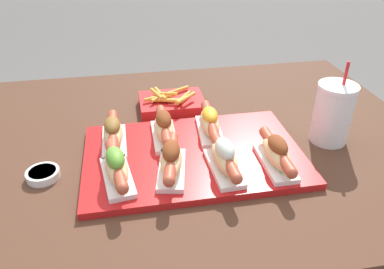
{
  "coord_description": "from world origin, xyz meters",
  "views": [
    {
      "loc": [
        -0.16,
        -0.86,
        1.27
      ],
      "look_at": [
        -0.02,
        -0.08,
        0.78
      ],
      "focal_mm": 35.0,
      "sensor_mm": 36.0,
      "label": 1
    }
  ],
  "objects_px": {
    "hot_dog_1": "(171,159)",
    "hot_dog_6": "(210,122)",
    "hot_dog_4": "(113,133)",
    "hot_dog_5": "(164,127)",
    "hot_dog_0": "(116,167)",
    "hot_dog_3": "(277,153)",
    "serving_tray": "(193,155)",
    "sauce_bowl": "(43,174)",
    "drink_cup": "(333,113)",
    "hot_dog_2": "(224,157)",
    "fries_basket": "(172,103)"
  },
  "relations": [
    {
      "from": "hot_dog_1",
      "to": "hot_dog_6",
      "type": "bearing_deg",
      "value": 51.1
    },
    {
      "from": "hot_dog_4",
      "to": "hot_dog_5",
      "type": "relative_size",
      "value": 1.0
    },
    {
      "from": "hot_dog_4",
      "to": "hot_dog_5",
      "type": "height_order",
      "value": "hot_dog_5"
    },
    {
      "from": "hot_dog_0",
      "to": "hot_dog_4",
      "type": "distance_m",
      "value": 0.15
    },
    {
      "from": "hot_dog_4",
      "to": "hot_dog_3",
      "type": "bearing_deg",
      "value": -23.17
    },
    {
      "from": "serving_tray",
      "to": "hot_dog_3",
      "type": "distance_m",
      "value": 0.21
    },
    {
      "from": "hot_dog_6",
      "to": "sauce_bowl",
      "type": "distance_m",
      "value": 0.43
    },
    {
      "from": "hot_dog_1",
      "to": "hot_dog_4",
      "type": "bearing_deg",
      "value": 132.28
    },
    {
      "from": "drink_cup",
      "to": "hot_dog_2",
      "type": "bearing_deg",
      "value": -161.82
    },
    {
      "from": "hot_dog_1",
      "to": "hot_dog_2",
      "type": "height_order",
      "value": "hot_dog_2"
    },
    {
      "from": "serving_tray",
      "to": "hot_dog_0",
      "type": "distance_m",
      "value": 0.21
    },
    {
      "from": "hot_dog_3",
      "to": "hot_dog_2",
      "type": "bearing_deg",
      "value": 178.77
    },
    {
      "from": "hot_dog_5",
      "to": "hot_dog_6",
      "type": "xyz_separation_m",
      "value": [
        0.12,
        0.01,
        -0.0
      ]
    },
    {
      "from": "serving_tray",
      "to": "hot_dog_2",
      "type": "relative_size",
      "value": 2.7
    },
    {
      "from": "hot_dog_1",
      "to": "hot_dog_4",
      "type": "height_order",
      "value": "hot_dog_1"
    },
    {
      "from": "serving_tray",
      "to": "hot_dog_4",
      "type": "distance_m",
      "value": 0.21
    },
    {
      "from": "hot_dog_2",
      "to": "sauce_bowl",
      "type": "distance_m",
      "value": 0.42
    },
    {
      "from": "hot_dog_3",
      "to": "hot_dog_5",
      "type": "relative_size",
      "value": 1.0
    },
    {
      "from": "sauce_bowl",
      "to": "hot_dog_2",
      "type": "bearing_deg",
      "value": -9.5
    },
    {
      "from": "hot_dog_3",
      "to": "fries_basket",
      "type": "distance_m",
      "value": 0.41
    },
    {
      "from": "hot_dog_0",
      "to": "hot_dog_2",
      "type": "relative_size",
      "value": 0.99
    },
    {
      "from": "hot_dog_2",
      "to": "hot_dog_4",
      "type": "distance_m",
      "value": 0.3
    },
    {
      "from": "serving_tray",
      "to": "hot_dog_1",
      "type": "distance_m",
      "value": 0.1
    },
    {
      "from": "hot_dog_1",
      "to": "hot_dog_3",
      "type": "relative_size",
      "value": 0.98
    },
    {
      "from": "hot_dog_0",
      "to": "hot_dog_1",
      "type": "bearing_deg",
      "value": 2.56
    },
    {
      "from": "hot_dog_2",
      "to": "hot_dog_5",
      "type": "distance_m",
      "value": 0.2
    },
    {
      "from": "hot_dog_2",
      "to": "drink_cup",
      "type": "relative_size",
      "value": 0.9
    },
    {
      "from": "hot_dog_3",
      "to": "hot_dog_5",
      "type": "height_order",
      "value": "hot_dog_5"
    },
    {
      "from": "hot_dog_4",
      "to": "sauce_bowl",
      "type": "distance_m",
      "value": 0.19
    },
    {
      "from": "hot_dog_1",
      "to": "hot_dog_0",
      "type": "bearing_deg",
      "value": -177.44
    },
    {
      "from": "hot_dog_4",
      "to": "fries_basket",
      "type": "relative_size",
      "value": 1.01
    },
    {
      "from": "hot_dog_0",
      "to": "hot_dog_5",
      "type": "xyz_separation_m",
      "value": [
        0.12,
        0.15,
        -0.0
      ]
    },
    {
      "from": "sauce_bowl",
      "to": "drink_cup",
      "type": "xyz_separation_m",
      "value": [
        0.73,
        0.03,
        0.07
      ]
    },
    {
      "from": "hot_dog_0",
      "to": "fries_basket",
      "type": "relative_size",
      "value": 1.0
    },
    {
      "from": "serving_tray",
      "to": "hot_dog_6",
      "type": "height_order",
      "value": "hot_dog_6"
    },
    {
      "from": "hot_dog_1",
      "to": "hot_dog_6",
      "type": "distance_m",
      "value": 0.2
    },
    {
      "from": "serving_tray",
      "to": "sauce_bowl",
      "type": "xyz_separation_m",
      "value": [
        -0.36,
        -0.01,
        0.0
      ]
    },
    {
      "from": "hot_dog_2",
      "to": "hot_dog_4",
      "type": "bearing_deg",
      "value": 147.75
    },
    {
      "from": "hot_dog_2",
      "to": "hot_dog_4",
      "type": "relative_size",
      "value": 1.0
    },
    {
      "from": "hot_dog_1",
      "to": "hot_dog_4",
      "type": "relative_size",
      "value": 0.98
    },
    {
      "from": "hot_dog_4",
      "to": "hot_dog_6",
      "type": "distance_m",
      "value": 0.25
    },
    {
      "from": "sauce_bowl",
      "to": "drink_cup",
      "type": "height_order",
      "value": "drink_cup"
    },
    {
      "from": "hot_dog_6",
      "to": "hot_dog_4",
      "type": "bearing_deg",
      "value": -177.6
    },
    {
      "from": "hot_dog_0",
      "to": "hot_dog_3",
      "type": "distance_m",
      "value": 0.37
    },
    {
      "from": "hot_dog_2",
      "to": "hot_dog_3",
      "type": "height_order",
      "value": "hot_dog_2"
    },
    {
      "from": "hot_dog_2",
      "to": "hot_dog_0",
      "type": "bearing_deg",
      "value": 177.79
    },
    {
      "from": "hot_dog_0",
      "to": "hot_dog_2",
      "type": "xyz_separation_m",
      "value": [
        0.24,
        -0.01,
        0.0
      ]
    },
    {
      "from": "hot_dog_5",
      "to": "sauce_bowl",
      "type": "xyz_separation_m",
      "value": [
        -0.3,
        -0.09,
        -0.04
      ]
    },
    {
      "from": "hot_dog_3",
      "to": "fries_basket",
      "type": "bearing_deg",
      "value": 118.78
    },
    {
      "from": "hot_dog_1",
      "to": "fries_basket",
      "type": "bearing_deg",
      "value": 82.41
    }
  ]
}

